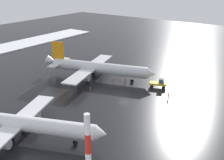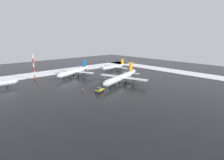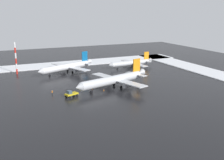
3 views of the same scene
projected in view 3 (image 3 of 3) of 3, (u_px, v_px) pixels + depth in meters
ground_plane at (78, 89)px, 108.46m from camera, size 240.00×240.00×0.00m
snow_bank_far at (50, 65)px, 152.54m from camera, size 152.00×16.00×0.31m
snow_bank_left at (211, 73)px, 135.24m from camera, size 14.00×116.00×0.31m
airplane_far_rear at (114, 80)px, 108.51m from camera, size 33.61×28.28×10.18m
airplane_distant_tail at (131, 63)px, 146.54m from camera, size 26.02×21.60×7.72m
airplane_parked_starboard at (67, 67)px, 134.24m from camera, size 29.73×25.17×9.23m
pushback_tug at (71, 94)px, 97.88m from camera, size 5.08×3.72×2.50m
ground_crew_beside_wing at (92, 89)px, 104.25m from camera, size 0.36×0.36×1.71m
ground_crew_near_tug at (52, 92)px, 100.59m from camera, size 0.36×0.36×1.71m
antenna_mast at (16, 58)px, 130.94m from camera, size 0.70×0.70×15.12m
traffic_cone_near_nose at (97, 84)px, 114.42m from camera, size 0.36×0.36×0.55m
traffic_cone_mid_line at (104, 90)px, 105.76m from camera, size 0.36×0.36×0.55m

